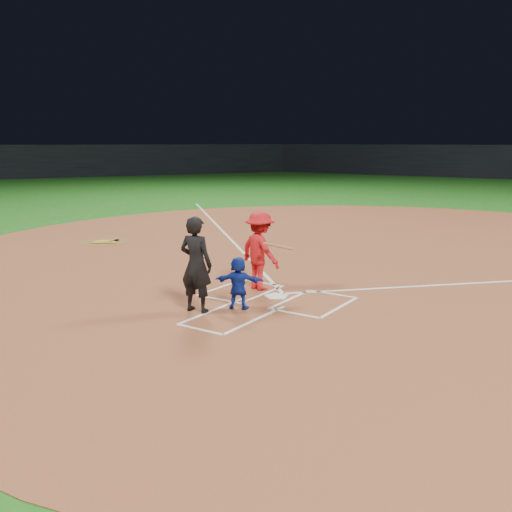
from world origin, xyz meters
The scene contains 13 objects.
ground centered at (0.00, 0.00, 0.00)m, with size 120.00×120.00×0.00m, color #165615.
home_plate_dirt centered at (0.00, 6.00, 0.01)m, with size 28.00×28.00×0.01m, color brown.
stadium_wall_left centered at (-42.00, 24.00, 1.60)m, with size 1.20×60.00×3.20m, color black.
home_plate centered at (0.00, 0.00, 0.02)m, with size 0.60×0.60×0.02m, color white.
on_deck_circle centered at (-8.87, 2.82, 0.02)m, with size 1.70×1.70×0.01m, color brown.
on_deck_logo centered at (-8.87, 2.82, 0.02)m, with size 0.80×0.80×0.00m, color gold.
on_deck_bat_a centered at (-8.72, 3.07, 0.05)m, with size 0.06×0.06×0.84m, color olive.
on_deck_bat_c centered at (-8.57, 2.52, 0.05)m, with size 0.06×0.06×0.84m, color olive.
bat_weight_donut centered at (-8.67, 3.22, 0.05)m, with size 0.19×0.19×0.05m, color black.
catcher centered at (-0.18, -1.26, 0.58)m, with size 1.05×0.34×1.13m, color #142EA5.
umpire centered at (-0.80, -1.91, 1.02)m, with size 0.74×0.48×2.02m, color black.
chalk_markings centered at (0.00, 5.29, 0.01)m, with size 28.35×17.32×0.01m.
batter_at_plate centered at (-0.70, 0.38, 0.95)m, with size 1.46×1.07×1.88m.
Camera 1 is at (6.56, -10.84, 3.52)m, focal length 40.00 mm.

